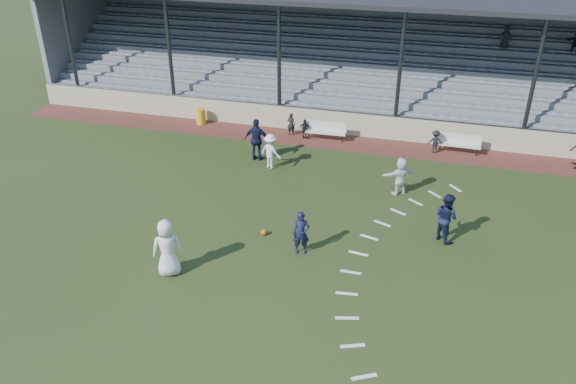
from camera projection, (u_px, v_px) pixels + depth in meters
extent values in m
plane|color=#243214|center=(269.00, 259.00, 19.23)|extent=(90.00, 90.00, 0.00)
cube|color=#512520|center=(331.00, 141.00, 28.11)|extent=(34.00, 2.00, 0.02)
cube|color=tan|center=(335.00, 122.00, 28.72)|extent=(34.00, 0.18, 1.20)
cube|color=beige|center=(326.00, 133.00, 27.93)|extent=(2.01, 0.46, 0.06)
cube|color=beige|center=(327.00, 126.00, 27.99)|extent=(2.00, 0.12, 0.54)
cylinder|color=#303238|center=(309.00, 135.00, 28.21)|extent=(0.06, 0.06, 0.40)
cylinder|color=#303238|center=(342.00, 138.00, 27.86)|extent=(0.06, 0.06, 0.40)
cube|color=beige|center=(459.00, 145.00, 26.56)|extent=(2.01, 0.46, 0.06)
cube|color=beige|center=(460.00, 139.00, 26.63)|extent=(2.00, 0.12, 0.54)
cylinder|color=#303238|center=(440.00, 148.00, 26.89)|extent=(0.06, 0.06, 0.40)
cylinder|color=#303238|center=(477.00, 152.00, 26.45)|extent=(0.06, 0.06, 0.40)
cylinder|color=gold|center=(201.00, 116.00, 29.94)|extent=(0.51, 0.51, 0.82)
sphere|color=#DB500C|center=(264.00, 232.00, 20.50)|extent=(0.23, 0.23, 0.23)
imported|color=white|center=(167.00, 248.00, 18.05)|extent=(1.16, 1.00, 2.00)
imported|color=black|center=(301.00, 233.00, 19.18)|extent=(0.67, 0.54, 1.61)
imported|color=black|center=(446.00, 217.00, 19.88)|extent=(1.13, 1.13, 1.84)
imported|color=white|center=(271.00, 151.00, 25.10)|extent=(1.19, 0.94, 1.62)
imported|color=black|center=(257.00, 140.00, 25.74)|extent=(1.19, 0.53, 2.01)
imported|color=white|center=(401.00, 176.00, 22.96)|extent=(1.50, 1.23, 1.61)
imported|color=black|center=(291.00, 124.00, 28.51)|extent=(0.45, 0.32, 1.17)
imported|color=black|center=(305.00, 129.00, 28.16)|extent=(0.59, 0.25, 1.01)
imported|color=black|center=(435.00, 142.00, 26.61)|extent=(0.78, 0.51, 1.13)
cube|color=slate|center=(337.00, 119.00, 29.18)|extent=(34.00, 0.80, 1.20)
cube|color=slate|center=(338.00, 106.00, 28.95)|extent=(33.00, 0.28, 0.10)
cube|color=slate|center=(340.00, 110.00, 29.76)|extent=(34.00, 0.80, 1.60)
cube|color=slate|center=(341.00, 94.00, 29.44)|extent=(33.00, 0.28, 0.10)
cube|color=slate|center=(343.00, 101.00, 30.34)|extent=(34.00, 0.80, 2.00)
cube|color=slate|center=(344.00, 82.00, 29.92)|extent=(33.00, 0.28, 0.10)
cube|color=slate|center=(346.00, 93.00, 30.92)|extent=(34.00, 0.80, 2.40)
cube|color=slate|center=(347.00, 71.00, 30.41)|extent=(33.00, 0.28, 0.10)
cube|color=slate|center=(349.00, 85.00, 31.50)|extent=(34.00, 0.80, 2.80)
cube|color=slate|center=(350.00, 59.00, 30.89)|extent=(33.00, 0.28, 0.10)
cube|color=slate|center=(351.00, 78.00, 32.09)|extent=(34.00, 0.80, 3.20)
cube|color=slate|center=(353.00, 49.00, 31.38)|extent=(33.00, 0.28, 0.10)
cube|color=slate|center=(354.00, 70.00, 32.67)|extent=(34.00, 0.80, 3.60)
cube|color=slate|center=(356.00, 38.00, 31.86)|extent=(33.00, 0.28, 0.10)
cube|color=slate|center=(356.00, 63.00, 33.25)|extent=(34.00, 0.80, 4.00)
cube|color=slate|center=(359.00, 28.00, 32.35)|extent=(33.00, 0.28, 0.10)
cube|color=slate|center=(359.00, 57.00, 33.83)|extent=(34.00, 0.80, 4.40)
cube|color=slate|center=(361.00, 18.00, 32.83)|extent=(33.00, 0.28, 0.10)
cube|color=slate|center=(361.00, 38.00, 33.86)|extent=(34.00, 0.40, 6.40)
cube|color=slate|center=(82.00, 34.00, 34.76)|extent=(0.30, 7.80, 6.40)
cylinder|color=#303238|center=(71.00, 50.00, 31.05)|extent=(0.20, 0.20, 6.50)
cylinder|color=#303238|center=(170.00, 58.00, 29.64)|extent=(0.20, 0.20, 6.50)
cylinder|color=#303238|center=(279.00, 67.00, 28.23)|extent=(0.20, 0.20, 6.50)
cylinder|color=#303238|center=(399.00, 76.00, 26.83)|extent=(0.20, 0.20, 6.50)
cylinder|color=#303238|center=(533.00, 87.00, 25.42)|extent=(0.20, 0.20, 6.50)
cylinder|color=#303238|center=(336.00, 110.00, 28.40)|extent=(34.00, 0.05, 0.05)
imported|color=black|center=(506.00, 37.00, 29.68)|extent=(0.62, 0.43, 1.22)
imported|color=black|center=(576.00, 42.00, 28.88)|extent=(1.14, 0.53, 1.19)
cube|color=white|center=(456.00, 188.00, 23.73)|extent=(0.54, 0.61, 0.01)
cube|color=white|center=(435.00, 194.00, 23.25)|extent=(0.59, 0.56, 0.01)
cube|color=white|center=(416.00, 202.00, 22.68)|extent=(0.64, 0.51, 0.01)
cube|color=white|center=(398.00, 212.00, 22.00)|extent=(0.67, 0.44, 0.01)
cube|color=white|center=(382.00, 223.00, 21.24)|extent=(0.70, 0.37, 0.01)
cube|color=white|center=(369.00, 237.00, 20.41)|extent=(0.71, 0.29, 0.01)
cube|color=white|center=(358.00, 253.00, 19.51)|extent=(0.71, 0.21, 0.01)
cube|color=white|center=(351.00, 272.00, 18.56)|extent=(0.70, 0.12, 0.01)
cube|color=white|center=(347.00, 294.00, 17.58)|extent=(0.71, 0.21, 0.01)
cube|color=white|center=(347.00, 318.00, 16.59)|extent=(0.71, 0.29, 0.01)
cube|color=white|center=(353.00, 346.00, 15.59)|extent=(0.70, 0.37, 0.01)
cube|color=white|center=(364.00, 377.00, 14.60)|extent=(0.67, 0.44, 0.01)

